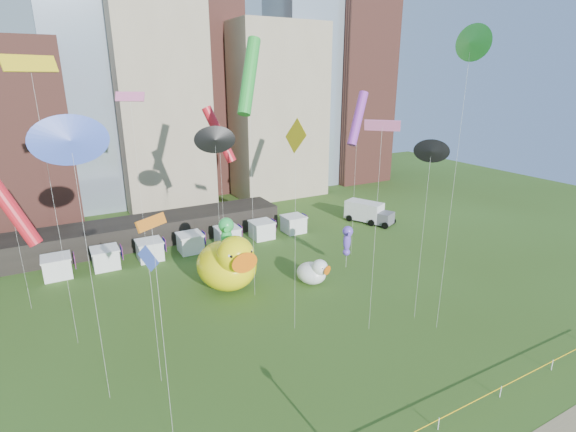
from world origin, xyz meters
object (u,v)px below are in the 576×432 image
box_truck (368,212)px  big_duck (228,263)px  small_duck (313,272)px  seahorse_green (227,236)px  seahorse_purple (348,238)px

box_truck → big_duck: bearing=176.7°
big_duck → small_duck: 9.02m
big_duck → seahorse_green: (0.21, 0.64, 2.75)m
seahorse_green → seahorse_purple: (13.63, -2.30, -2.04)m
small_duck → box_truck: 22.67m
big_duck → seahorse_green: 2.83m
big_duck → seahorse_purple: 13.96m
small_duck → seahorse_purple: (5.57, 1.59, 2.26)m
big_duck → box_truck: (26.48, 10.24, -1.35)m
small_duck → box_truck: bearing=11.9°
big_duck → small_duck: size_ratio=1.98×
small_duck → seahorse_green: seahorse_green is taller
big_duck → seahorse_purple: big_duck is taller
small_duck → seahorse_green: (-8.06, 3.89, 4.30)m
small_duck → seahorse_purple: 6.22m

